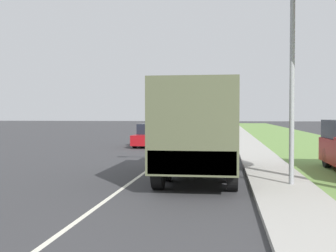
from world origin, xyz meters
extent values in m
plane|color=#38383A|center=(0.00, 40.00, 0.00)|extent=(180.00, 180.00, 0.00)
cube|color=silver|center=(0.00, 40.00, 0.00)|extent=(0.12, 120.00, 0.00)
cube|color=#ADAAA3|center=(4.50, 40.00, 0.06)|extent=(1.80, 120.00, 0.12)
cube|color=#6B9347|center=(8.90, 40.00, 0.01)|extent=(7.00, 120.00, 0.02)
cube|color=#606647|center=(2.05, 14.96, 1.48)|extent=(2.34, 1.89, 1.88)
cube|color=#4C5138|center=(2.05, 11.58, 1.81)|extent=(2.34, 4.87, 2.53)
cube|color=#606647|center=(2.05, 9.19, 0.89)|extent=(2.23, 0.10, 0.60)
cube|color=red|center=(1.17, 9.17, 1.09)|extent=(0.12, 0.06, 0.12)
cube|color=red|center=(2.93, 9.17, 1.09)|extent=(0.12, 0.06, 0.12)
cylinder|color=black|center=(1.03, 14.87, 0.52)|extent=(0.30, 1.04, 1.04)
cylinder|color=black|center=(3.07, 14.87, 0.52)|extent=(0.30, 1.04, 1.04)
cylinder|color=black|center=(1.03, 10.36, 0.52)|extent=(0.30, 1.04, 1.04)
cylinder|color=black|center=(3.07, 10.36, 0.52)|extent=(0.30, 1.04, 1.04)
cylinder|color=black|center=(1.03, 11.82, 0.52)|extent=(0.30, 1.04, 1.04)
cylinder|color=black|center=(3.07, 11.82, 0.52)|extent=(0.30, 1.04, 1.04)
cube|color=maroon|center=(-1.90, 25.95, 0.49)|extent=(1.87, 4.58, 0.64)
cube|color=black|center=(-1.90, 26.04, 1.15)|extent=(1.65, 2.06, 0.67)
cylinder|color=black|center=(-2.73, 27.41, 0.32)|extent=(0.20, 0.64, 0.64)
cylinder|color=black|center=(-1.06, 27.41, 0.32)|extent=(0.20, 0.64, 0.64)
cylinder|color=black|center=(-2.73, 24.48, 0.32)|extent=(0.20, 0.64, 0.64)
cylinder|color=black|center=(-1.06, 24.48, 0.32)|extent=(0.20, 0.64, 0.64)
cube|color=#B7BABF|center=(2.11, 40.52, 0.48)|extent=(1.75, 4.64, 0.60)
cube|color=black|center=(2.11, 40.61, 1.10)|extent=(1.54, 2.09, 0.64)
cylinder|color=black|center=(1.33, 42.01, 0.32)|extent=(0.20, 0.64, 0.64)
cylinder|color=black|center=(2.88, 42.01, 0.32)|extent=(0.20, 0.64, 0.64)
cylinder|color=black|center=(1.33, 39.03, 0.32)|extent=(0.20, 0.64, 0.64)
cylinder|color=black|center=(2.88, 39.03, 0.32)|extent=(0.20, 0.64, 0.64)
cylinder|color=black|center=(6.84, 15.85, 0.40)|extent=(0.24, 0.76, 0.76)
cylinder|color=gray|center=(4.75, 11.02, 3.55)|extent=(0.14, 0.14, 6.85)
camera|label=1|loc=(2.88, -1.25, 2.10)|focal=45.00mm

